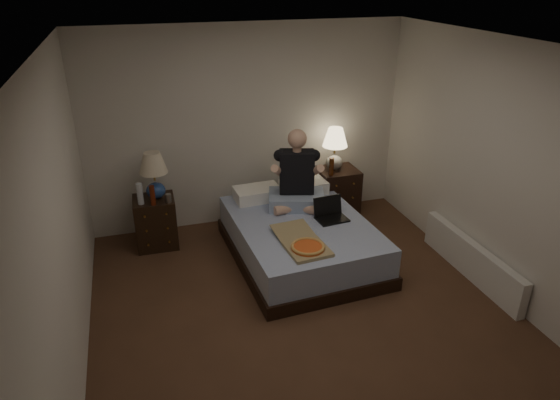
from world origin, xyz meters
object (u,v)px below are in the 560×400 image
object	(u,v)px
nightstand_right	(337,193)
radiator	(471,260)
laptop	(332,210)
beer_bottle_right	(331,167)
lamp_right	(335,149)
soda_can	(168,198)
person	(297,170)
water_bottle	(140,194)
beer_bottle_left	(152,195)
lamp_left	(154,176)
bed	(301,239)
nightstand_left	(156,222)
pizza_box	(308,248)

from	to	relation	value
nightstand_right	radiator	bearing A→B (deg)	-66.17
laptop	beer_bottle_right	bearing A→B (deg)	63.31
lamp_right	radiator	bearing A→B (deg)	-64.74
soda_can	radiator	world-z (taller)	soda_can
person	nightstand_right	bearing A→B (deg)	50.50
beer_bottle_right	person	size ratio (longest dim) A/B	0.25
water_bottle	beer_bottle_left	xyz separation A→B (m)	(0.13, -0.06, -0.01)
lamp_left	water_bottle	xyz separation A→B (m)	(-0.18, -0.11, -0.16)
lamp_right	radiator	world-z (taller)	lamp_right
bed	nightstand_right	bearing A→B (deg)	44.48
nightstand_left	water_bottle	distance (m)	0.46
person	nightstand_left	bearing A→B (deg)	-177.06
pizza_box	radiator	distance (m)	1.83
nightstand_left	lamp_left	world-z (taller)	lamp_left
nightstand_right	laptop	bearing A→B (deg)	-116.82
beer_bottle_right	radiator	bearing A→B (deg)	-59.55
bed	laptop	bearing A→B (deg)	-15.52
nightstand_left	nightstand_right	xyz separation A→B (m)	(2.38, 0.11, 0.02)
lamp_right	bed	bearing A→B (deg)	-129.87
person	radiator	bearing A→B (deg)	-23.14
bed	nightstand_right	size ratio (longest dim) A/B	2.87
soda_can	person	world-z (taller)	person
soda_can	beer_bottle_right	bearing A→B (deg)	3.09
nightstand_left	person	xyz separation A→B (m)	(1.63, -0.39, 0.63)
soda_can	beer_bottle_left	distance (m)	0.19
lamp_left	laptop	world-z (taller)	lamp_left
bed	lamp_right	size ratio (longest dim) A/B	3.37
nightstand_left	lamp_right	bearing A→B (deg)	5.15
lamp_left	lamp_right	world-z (taller)	lamp_right
beer_bottle_left	lamp_left	bearing A→B (deg)	74.11
nightstand_right	person	distance (m)	1.09
water_bottle	person	size ratio (longest dim) A/B	0.27
water_bottle	lamp_left	bearing A→B (deg)	31.95
beer_bottle_left	person	distance (m)	1.67
beer_bottle_right	pizza_box	bearing A→B (deg)	-120.46
bed	radiator	xyz separation A→B (m)	(1.63, -0.90, -0.04)
nightstand_left	lamp_right	xyz separation A→B (m)	(2.32, 0.14, 0.63)
radiator	nightstand_left	bearing A→B (deg)	152.15
beer_bottle_left	pizza_box	size ratio (longest dim) A/B	0.30
lamp_left	soda_can	bearing A→B (deg)	-51.79
lamp_left	soda_can	distance (m)	0.30
bed	water_bottle	distance (m)	1.89
nightstand_left	pizza_box	distance (m)	2.01
lamp_right	soda_can	distance (m)	2.19
bed	lamp_left	world-z (taller)	lamp_left
nightstand_right	beer_bottle_left	size ratio (longest dim) A/B	2.86
laptop	soda_can	bearing A→B (deg)	152.01
beer_bottle_right	pizza_box	size ratio (longest dim) A/B	0.30
nightstand_left	beer_bottle_right	bearing A→B (deg)	0.84
lamp_right	laptop	bearing A→B (deg)	-113.26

